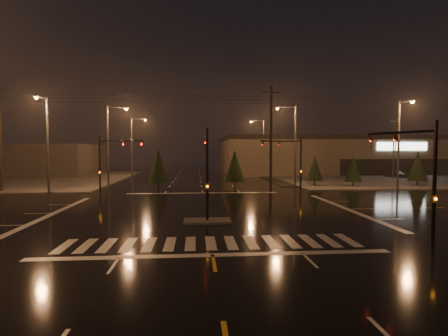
% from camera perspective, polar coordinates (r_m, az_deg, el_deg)
% --- Properties ---
extents(ground, '(140.00, 140.00, 0.00)m').
position_cam_1_polar(ground, '(26.43, -3.03, -7.04)').
color(ground, black).
rests_on(ground, ground).
extents(sidewalk_ne, '(36.00, 36.00, 0.12)m').
position_cam_1_polar(sidewalk_ne, '(64.05, 24.04, -1.33)').
color(sidewalk_ne, '#484540').
rests_on(sidewalk_ne, ground).
extents(sidewalk_nw, '(36.00, 36.00, 0.12)m').
position_cam_1_polar(sidewalk_nw, '(63.37, -32.16, -1.58)').
color(sidewalk_nw, '#484540').
rests_on(sidewalk_nw, ground).
extents(median_island, '(3.00, 1.60, 0.15)m').
position_cam_1_polar(median_island, '(22.49, -2.74, -8.63)').
color(median_island, '#484540').
rests_on(median_island, ground).
extents(crosswalk, '(15.00, 2.60, 0.01)m').
position_cam_1_polar(crosswalk, '(17.64, -2.18, -12.13)').
color(crosswalk, beige).
rests_on(crosswalk, ground).
extents(stop_bar_near, '(16.00, 0.50, 0.01)m').
position_cam_1_polar(stop_bar_near, '(15.72, -1.86, -14.02)').
color(stop_bar_near, beige).
rests_on(stop_bar_near, ground).
extents(stop_bar_far, '(16.00, 0.50, 0.01)m').
position_cam_1_polar(stop_bar_far, '(37.31, -3.51, -4.09)').
color(stop_bar_far, beige).
rests_on(stop_bar_far, ground).
extents(parking_lot, '(50.00, 24.00, 0.08)m').
position_cam_1_polar(parking_lot, '(64.92, 28.77, -1.41)').
color(parking_lot, black).
rests_on(parking_lot, ground).
extents(retail_building, '(60.20, 28.30, 7.20)m').
position_cam_1_polar(retail_building, '(80.38, 21.76, 2.24)').
color(retail_building, '#6B5E4C').
rests_on(retail_building, ground).
extents(commercial_block, '(30.00, 18.00, 5.60)m').
position_cam_1_polar(commercial_block, '(76.19, -31.39, 1.20)').
color(commercial_block, '#403938').
rests_on(commercial_block, ground).
extents(signal_mast_median, '(0.25, 4.59, 6.00)m').
position_cam_1_polar(signal_mast_median, '(22.97, -2.84, 0.86)').
color(signal_mast_median, black).
rests_on(signal_mast_median, ground).
extents(signal_mast_ne, '(4.84, 1.86, 6.00)m').
position_cam_1_polar(signal_mast_ne, '(37.58, 11.15, 1.70)').
color(signal_mast_ne, black).
rests_on(signal_mast_ne, ground).
extents(signal_mast_nw, '(4.84, 1.86, 6.00)m').
position_cam_1_polar(signal_mast_nw, '(37.21, -18.29, 1.59)').
color(signal_mast_nw, black).
rests_on(signal_mast_nw, ground).
extents(signal_mast_se, '(1.55, 3.87, 6.00)m').
position_cam_1_polar(signal_mast_se, '(19.63, 29.27, -0.01)').
color(signal_mast_se, black).
rests_on(signal_mast_se, ground).
extents(streetlight_1, '(2.77, 0.32, 10.00)m').
position_cam_1_polar(streetlight_1, '(45.26, -18.06, 4.37)').
color(streetlight_1, '#38383A').
rests_on(streetlight_1, ground).
extents(streetlight_2, '(2.77, 0.32, 10.00)m').
position_cam_1_polar(streetlight_2, '(60.93, -14.56, 4.03)').
color(streetlight_2, '#38383A').
rests_on(streetlight_2, ground).
extents(streetlight_3, '(2.77, 0.32, 10.00)m').
position_cam_1_polar(streetlight_3, '(43.69, 11.21, 4.51)').
color(streetlight_3, '#38383A').
rests_on(streetlight_3, ground).
extents(streetlight_4, '(2.77, 0.32, 10.00)m').
position_cam_1_polar(streetlight_4, '(63.16, 6.24, 4.07)').
color(streetlight_4, '#38383A').
rests_on(streetlight_4, ground).
extents(streetlight_5, '(0.32, 2.77, 10.00)m').
position_cam_1_polar(streetlight_5, '(40.23, -27.04, 4.37)').
color(streetlight_5, '#38383A').
rests_on(streetlight_5, ground).
extents(streetlight_6, '(0.32, 2.77, 10.00)m').
position_cam_1_polar(streetlight_6, '(43.61, 26.84, 4.25)').
color(streetlight_6, '#38383A').
rests_on(streetlight_6, ground).
extents(utility_pole_0, '(2.20, 0.32, 12.00)m').
position_cam_1_polar(utility_pole_0, '(45.35, -32.73, 4.45)').
color(utility_pole_0, black).
rests_on(utility_pole_0, ground).
extents(utility_pole_1, '(2.20, 0.32, 12.00)m').
position_cam_1_polar(utility_pole_1, '(40.98, 7.68, 5.10)').
color(utility_pole_1, black).
rests_on(utility_pole_1, ground).
extents(conifer_0, '(2.02, 2.02, 3.86)m').
position_cam_1_polar(conifer_0, '(45.77, 14.59, -0.01)').
color(conifer_0, black).
rests_on(conifer_0, ground).
extents(conifer_1, '(2.04, 2.04, 3.89)m').
position_cam_1_polar(conifer_1, '(46.00, 20.36, -0.08)').
color(conifer_1, black).
rests_on(conifer_1, ground).
extents(conifer_2, '(2.35, 2.35, 4.38)m').
position_cam_1_polar(conifer_2, '(50.29, 29.07, 0.26)').
color(conifer_2, black).
rests_on(conifer_2, ground).
extents(conifer_3, '(2.56, 2.56, 4.69)m').
position_cam_1_polar(conifer_3, '(42.12, -10.67, 0.34)').
color(conifer_3, black).
rests_on(conifer_3, ground).
extents(conifer_4, '(2.51, 2.51, 4.62)m').
position_cam_1_polar(conifer_4, '(42.78, 1.77, 0.39)').
color(conifer_4, black).
rests_on(conifer_4, ground).
extents(car_parked, '(2.86, 4.40, 1.39)m').
position_cam_1_polar(car_parked, '(63.40, 26.30, -0.85)').
color(car_parked, black).
rests_on(car_parked, ground).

